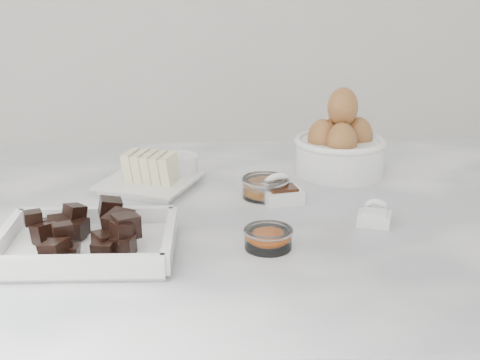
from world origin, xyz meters
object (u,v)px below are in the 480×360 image
at_px(butter_plate, 148,175).
at_px(sugar_ramekin, 177,166).
at_px(vanilla_spoon, 281,192).
at_px(honey_bowl, 265,187).
at_px(zest_bowl, 268,237).
at_px(egg_bowl, 340,146).
at_px(chocolate_dish, 87,237).
at_px(salt_spoon, 375,215).

height_order(butter_plate, sugar_ramekin, butter_plate).
bearing_deg(vanilla_spoon, sugar_ramekin, 145.99).
height_order(honey_bowl, zest_bowl, honey_bowl).
bearing_deg(sugar_ramekin, egg_bowl, 4.10).
distance_m(butter_plate, zest_bowl, 0.31).
bearing_deg(honey_bowl, egg_bowl, 39.32).
xyz_separation_m(sugar_ramekin, vanilla_spoon, (0.17, -0.11, -0.01)).
xyz_separation_m(chocolate_dish, honey_bowl, (0.25, 0.21, -0.01)).
bearing_deg(zest_bowl, egg_bowl, 63.93).
distance_m(egg_bowl, zest_bowl, 0.35).
height_order(butter_plate, egg_bowl, egg_bowl).
xyz_separation_m(zest_bowl, vanilla_spoon, (0.04, 0.18, -0.00)).
relative_size(chocolate_dish, sugar_ramekin, 3.12).
bearing_deg(honey_bowl, vanilla_spoon, -38.41).
bearing_deg(egg_bowl, vanilla_spoon, -131.28).
bearing_deg(honey_bowl, butter_plate, 163.68).
xyz_separation_m(egg_bowl, zest_bowl, (-0.16, -0.32, -0.04)).
relative_size(egg_bowl, salt_spoon, 2.44).
height_order(egg_bowl, honey_bowl, egg_bowl).
bearing_deg(salt_spoon, zest_bowl, -153.63).
xyz_separation_m(egg_bowl, vanilla_spoon, (-0.12, -0.14, -0.04)).
xyz_separation_m(butter_plate, vanilla_spoon, (0.22, -0.08, -0.01)).
bearing_deg(butter_plate, zest_bowl, -54.86).
bearing_deg(salt_spoon, egg_bowl, 91.97).
relative_size(butter_plate, egg_bowl, 1.16).
bearing_deg(zest_bowl, butter_plate, 125.14).
relative_size(butter_plate, vanilla_spoon, 2.33).
bearing_deg(butter_plate, chocolate_dish, -102.19).
height_order(chocolate_dish, honey_bowl, chocolate_dish).
height_order(zest_bowl, vanilla_spoon, vanilla_spoon).
height_order(butter_plate, vanilla_spoon, butter_plate).
bearing_deg(vanilla_spoon, salt_spoon, -38.46).
bearing_deg(sugar_ramekin, salt_spoon, -35.98).
bearing_deg(sugar_ramekin, honey_bowl, -33.26).
distance_m(chocolate_dish, salt_spoon, 0.41).
distance_m(vanilla_spoon, salt_spoon, 0.16).
xyz_separation_m(butter_plate, honey_bowl, (0.19, -0.06, -0.00)).
distance_m(honey_bowl, zest_bowl, 0.20).
bearing_deg(vanilla_spoon, honey_bowl, 141.59).
distance_m(butter_plate, vanilla_spoon, 0.23).
xyz_separation_m(chocolate_dish, zest_bowl, (0.24, 0.01, -0.01)).
bearing_deg(butter_plate, sugar_ramekin, 39.64).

